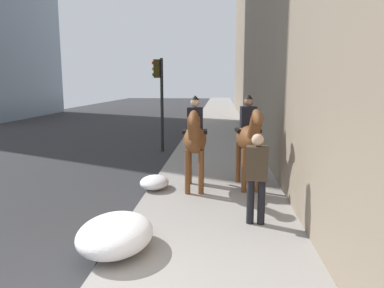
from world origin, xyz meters
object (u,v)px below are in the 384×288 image
(traffic_light_near_curb, at_px, (159,89))
(pedestrian_greeting, at_px, (257,173))
(mounted_horse_far, at_px, (249,137))
(mounted_horse_near, at_px, (195,138))

(traffic_light_near_curb, bearing_deg, pedestrian_greeting, -158.28)
(pedestrian_greeting, bearing_deg, mounted_horse_far, 5.83)
(mounted_horse_far, xyz_separation_m, traffic_light_near_curb, (5.33, 3.10, 1.04))
(mounted_horse_far, relative_size, pedestrian_greeting, 1.37)
(mounted_horse_near, xyz_separation_m, pedestrian_greeting, (-2.13, -1.29, -0.31))
(mounted_horse_near, bearing_deg, traffic_light_near_curb, -164.55)
(mounted_horse_near, bearing_deg, mounted_horse_far, 98.59)
(mounted_horse_near, relative_size, traffic_light_near_curb, 0.63)
(mounted_horse_far, height_order, traffic_light_near_curb, traffic_light_near_curb)
(mounted_horse_near, xyz_separation_m, traffic_light_near_curb, (5.58, 1.79, 1.06))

